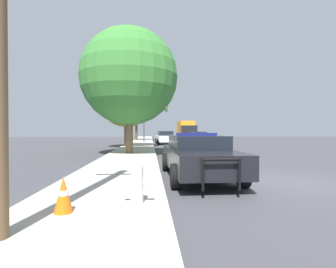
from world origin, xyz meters
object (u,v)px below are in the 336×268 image
object	(u,v)px
fire_hydrant	(137,181)
tree_sidewalk_near	(129,77)
traffic_light	(153,115)
car_background_oncoming	(199,137)
tree_sidewalk_far	(136,106)
traffic_cone	(63,194)
police_car	(198,155)
tree_sidewalk_mid	(126,99)
car_background_distant	(164,136)
car_background_midblock	(165,137)
box_truck	(186,129)

from	to	relation	value
fire_hydrant	tree_sidewalk_near	size ratio (longest dim) A/B	0.10
traffic_light	car_background_oncoming	distance (m)	6.45
fire_hydrant	tree_sidewalk_far	world-z (taller)	tree_sidewalk_far
fire_hydrant	traffic_cone	xyz separation A→B (m)	(-1.27, -0.54, -0.12)
tree_sidewalk_far	police_car	bearing A→B (deg)	-83.25
tree_sidewalk_mid	traffic_light	bearing A→B (deg)	74.17
police_car	traffic_cone	distance (m)	5.02
traffic_cone	car_background_oncoming	bearing A→B (deg)	74.54
car_background_distant	traffic_light	bearing A→B (deg)	-99.08
car_background_distant	traffic_cone	bearing A→B (deg)	-93.96
police_car	car_background_oncoming	xyz separation A→B (m)	(4.60, 24.00, -0.00)
car_background_midblock	box_truck	world-z (taller)	box_truck
traffic_cone	fire_hydrant	bearing A→B (deg)	23.08
police_car	tree_sidewalk_near	distance (m)	9.57
box_truck	tree_sidewalk_far	world-z (taller)	tree_sidewalk_far
car_background_distant	tree_sidewalk_near	xyz separation A→B (m)	(-3.73, -26.97, 4.29)
car_background_midblock	car_background_distant	bearing A→B (deg)	84.41
traffic_light	traffic_cone	world-z (taller)	traffic_light
tree_sidewalk_far	fire_hydrant	bearing A→B (deg)	-87.04
tree_sidewalk_near	tree_sidewalk_mid	bearing A→B (deg)	96.42
fire_hydrant	car_background_midblock	bearing A→B (deg)	85.36
box_truck	tree_sidewalk_far	distance (m)	11.40
car_background_distant	tree_sidewalk_near	bearing A→B (deg)	-96.05
car_background_distant	tree_sidewalk_mid	world-z (taller)	tree_sidewalk_mid
tree_sidewalk_near	car_background_oncoming	bearing A→B (deg)	64.75
fire_hydrant	box_truck	xyz separation A→B (m)	(6.67, 40.75, 1.16)
traffic_light	box_truck	distance (m)	14.04
tree_sidewalk_near	traffic_light	bearing A→B (deg)	84.02
car_background_distant	police_car	bearing A→B (deg)	-89.54
car_background_midblock	fire_hydrant	bearing A→B (deg)	-97.37
car_background_distant	car_background_midblock	bearing A→B (deg)	-91.04
police_car	tree_sidewalk_mid	world-z (taller)	tree_sidewalk_mid
traffic_light	car_background_oncoming	world-z (taller)	traffic_light
traffic_light	traffic_cone	xyz separation A→B (m)	(-1.97, -28.71, -3.11)
box_truck	tree_sidewalk_mid	distance (m)	23.52
car_background_midblock	tree_sidewalk_mid	bearing A→B (deg)	-128.55
police_car	traffic_light	bearing A→B (deg)	-88.55
police_car	tree_sidewalk_near	xyz separation A→B (m)	(-2.90, 8.09, 4.21)
fire_hydrant	box_truck	size ratio (longest dim) A/B	0.12
police_car	tree_sidewalk_far	size ratio (longest dim) A/B	0.73
traffic_cone	police_car	bearing A→B (deg)	51.50
car_background_distant	tree_sidewalk_far	bearing A→B (deg)	-132.12
police_car	car_background_oncoming	distance (m)	24.43
traffic_light	tree_sidewalk_mid	distance (m)	9.57
fire_hydrant	car_background_distant	xyz separation A→B (m)	(2.68, 38.44, 0.12)
fire_hydrant	traffic_cone	size ratio (longest dim) A/B	1.29
police_car	fire_hydrant	distance (m)	3.86
tree_sidewalk_far	car_background_distant	bearing A→B (deg)	46.06
car_background_oncoming	tree_sidewalk_mid	distance (m)	12.39
tree_sidewalk_mid	tree_sidewalk_far	xyz separation A→B (m)	(0.14, 14.83, 0.63)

